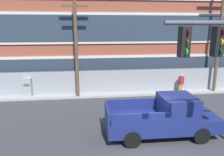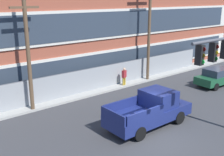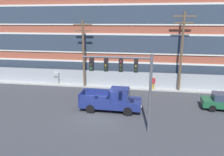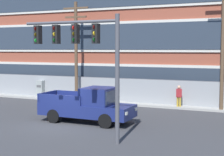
# 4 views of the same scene
# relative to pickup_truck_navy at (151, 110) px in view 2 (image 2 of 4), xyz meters

# --- Properties ---
(ground_plane) EXTENTS (160.00, 160.00, 0.00)m
(ground_plane) POSITION_rel_pickup_truck_navy_xyz_m (-1.09, -1.17, -0.97)
(ground_plane) COLOR #38383A
(sidewalk_building_side) EXTENTS (80.00, 1.68, 0.16)m
(sidewalk_building_side) POSITION_rel_pickup_truck_navy_xyz_m (-1.09, 7.21, -0.89)
(sidewalk_building_side) COLOR #9E9B93
(sidewalk_building_side) RESTS_ON ground
(brick_mill_building) EXTENTS (55.95, 9.62, 14.04)m
(brick_mill_building) POSITION_rel_pickup_truck_navy_xyz_m (-3.68, 12.56, 6.06)
(brick_mill_building) COLOR brown
(brick_mill_building) RESTS_ON ground
(chain_link_fence) EXTENTS (33.40, 0.06, 2.02)m
(chain_link_fence) POSITION_rel_pickup_truck_navy_xyz_m (-2.13, 7.29, 0.06)
(chain_link_fence) COLOR gray
(chain_link_fence) RESTS_ON ground
(pickup_truck_navy) EXTENTS (5.65, 2.21, 2.08)m
(pickup_truck_navy) POSITION_rel_pickup_truck_navy_xyz_m (0.00, 0.00, 0.00)
(pickup_truck_navy) COLOR navy
(pickup_truck_navy) RESTS_ON ground
(sedan_dark_green) EXTENTS (4.47, 2.05, 1.56)m
(sedan_dark_green) POSITION_rel_pickup_truck_navy_xyz_m (10.37, 1.76, -0.17)
(sedan_dark_green) COLOR #194C2D
(sedan_dark_green) RESTS_ON ground
(utility_pole_near_corner) EXTENTS (2.21, 0.26, 8.05)m
(utility_pole_near_corner) POSITION_rel_pickup_truck_navy_xyz_m (-4.54, 6.57, 3.46)
(utility_pole_near_corner) COLOR brown
(utility_pole_near_corner) RESTS_ON ground
(utility_pole_midblock) EXTENTS (2.45, 0.26, 8.98)m
(utility_pole_midblock) POSITION_rel_pickup_truck_navy_xyz_m (6.76, 6.66, 3.99)
(utility_pole_midblock) COLOR brown
(utility_pole_midblock) RESTS_ON ground
(pedestrian_near_cabinet) EXTENTS (0.45, 0.33, 1.69)m
(pedestrian_near_cabinet) POSITION_rel_pickup_truck_navy_xyz_m (3.83, 6.64, 0.00)
(pedestrian_near_cabinet) COLOR #B7932D
(pedestrian_near_cabinet) RESTS_ON ground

